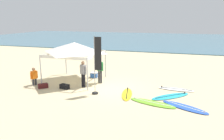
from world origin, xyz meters
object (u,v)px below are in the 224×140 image
object	(u,v)px
person_green	(100,69)
surfboard_lime	(152,103)
canopy_tent	(75,47)
surfboard_blue	(185,107)
surfboard_white	(176,89)
gear_bag_by_pole	(65,86)
cooler_box	(94,75)
person_orange	(34,76)
person_grey	(83,72)
gear_bag_near_tent	(43,86)
surfboard_yellow	(127,94)
surfboard_cyan	(171,96)
banner_flag	(96,68)

from	to	relation	value
person_green	surfboard_lime	bearing A→B (deg)	-34.49
canopy_tent	surfboard_blue	bearing A→B (deg)	-20.17
person_green	canopy_tent	bearing A→B (deg)	-178.17
surfboard_white	gear_bag_by_pole	distance (m)	7.00
gear_bag_by_pole	cooler_box	distance (m)	3.14
surfboard_blue	cooler_box	xyz separation A→B (m)	(-6.49, 3.95, 0.16)
surfboard_lime	person_orange	world-z (taller)	person_orange
surfboard_white	person_grey	world-z (taller)	person_grey
canopy_tent	gear_bag_by_pole	world-z (taller)	canopy_tent
person_grey	gear_bag_near_tent	world-z (taller)	person_grey
person_green	surfboard_blue	bearing A→B (deg)	-26.50
surfboard_lime	gear_bag_near_tent	size ratio (longest dim) A/B	4.35
surfboard_lime	gear_bag_by_pole	size ratio (longest dim) A/B	4.35
surfboard_yellow	cooler_box	size ratio (longest dim) A/B	4.45
surfboard_cyan	person_orange	world-z (taller)	person_orange
canopy_tent	person_green	xyz separation A→B (m)	(1.83, 0.06, -1.40)
surfboard_blue	banner_flag	distance (m)	5.20
person_orange	banner_flag	distance (m)	4.71
surfboard_blue	person_orange	distance (m)	9.60
surfboard_white	banner_flag	xyz separation A→B (m)	(-4.42, -2.21, 1.54)
person_green	gear_bag_near_tent	distance (m)	3.86
banner_flag	cooler_box	size ratio (longest dim) A/B	6.80
person_green	cooler_box	bearing A→B (deg)	128.48
banner_flag	gear_bag_by_pole	xyz separation A→B (m)	(-2.32, 0.33, -1.43)
surfboard_blue	surfboard_cyan	size ratio (longest dim) A/B	1.07
surfboard_cyan	gear_bag_by_pole	distance (m)	6.52
surfboard_cyan	person_orange	xyz separation A→B (m)	(-8.77, -0.42, 0.62)
canopy_tent	surfboard_white	xyz separation A→B (m)	(6.86, 0.08, -2.35)
surfboard_cyan	surfboard_white	bearing A→B (deg)	80.15
surfboard_white	gear_bag_by_pole	world-z (taller)	gear_bag_by_pole
surfboard_cyan	gear_bag_near_tent	bearing A→B (deg)	-174.30
surfboard_blue	surfboard_lime	bearing A→B (deg)	177.73
surfboard_cyan	person_orange	distance (m)	8.80
banner_flag	gear_bag_by_pole	bearing A→B (deg)	172.02
surfboard_white	cooler_box	size ratio (longest dim) A/B	4.41
person_orange	cooler_box	xyz separation A→B (m)	(3.04, 2.97, -0.46)
surfboard_yellow	surfboard_lime	xyz separation A→B (m)	(1.60, -0.94, -0.00)
surfboard_lime	banner_flag	xyz separation A→B (m)	(-3.32, 0.52, 1.54)
banner_flag	person_orange	bearing A→B (deg)	175.11
person_grey	cooler_box	size ratio (longest dim) A/B	3.42
surfboard_white	banner_flag	world-z (taller)	banner_flag
surfboard_yellow	person_orange	bearing A→B (deg)	-179.72
gear_bag_by_pole	person_grey	bearing A→B (deg)	31.57
surfboard_cyan	cooler_box	distance (m)	6.28
gear_bag_near_tent	surfboard_white	bearing A→B (deg)	15.05
surfboard_white	banner_flag	size ratio (longest dim) A/B	0.65
gear_bag_by_pole	gear_bag_near_tent	bearing A→B (deg)	-167.92
gear_bag_near_tent	gear_bag_by_pole	bearing A→B (deg)	12.08
surfboard_cyan	person_green	bearing A→B (deg)	164.03
person_green	person_orange	world-z (taller)	person_green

